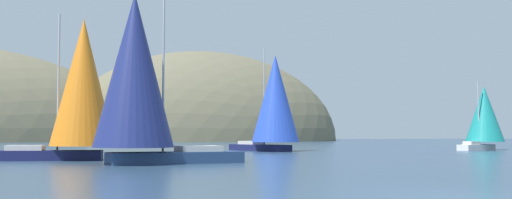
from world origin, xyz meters
TOP-DOWN VIEW (x-y plane):
  - ground_plane at (0.00, 0.00)m, footprint 360.00×360.00m
  - headland_center at (5.00, 135.00)m, footprint 67.94×44.00m
  - sailboat_navy_sail at (-9.29, 20.67)m, footprint 9.88×5.97m
  - sailboat_orange_sail at (-13.21, 27.13)m, footprint 8.52×4.57m
  - sailboat_teal_sail at (28.91, 46.66)m, footprint 7.39×5.98m
  - sailboat_blue_spinnaker at (4.48, 45.36)m, footprint 7.47×9.66m

SIDE VIEW (x-z plane):
  - ground_plane at x=0.00m, z-range 0.00..0.00m
  - headland_center at x=5.00m, z-range -22.03..22.03m
  - sailboat_teal_sail at x=28.91m, z-range 0.04..7.74m
  - sailboat_orange_sail at x=-13.21m, z-range 0.06..10.25m
  - sailboat_blue_spinnaker at x=4.48m, z-range -0.21..10.63m
  - sailboat_navy_sail at x=-9.29m, z-range -0.52..11.25m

